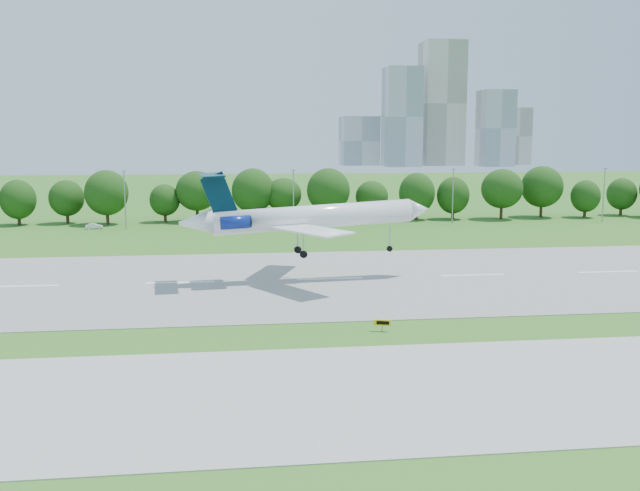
{
  "coord_description": "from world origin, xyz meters",
  "views": [
    {
      "loc": [
        -32.98,
        -68.81,
        19.21
      ],
      "look_at": [
        -22.23,
        18.0,
        5.75
      ],
      "focal_mm": 40.0,
      "sensor_mm": 36.0,
      "label": 1
    }
  ],
  "objects_px": {
    "taxi_sign_left": "(382,323)",
    "service_vehicle_b": "(265,227)",
    "service_vehicle_a": "(94,226)",
    "airliner": "(301,217)"
  },
  "relations": [
    {
      "from": "taxi_sign_left",
      "to": "service_vehicle_b",
      "type": "relative_size",
      "value": 0.5
    },
    {
      "from": "airliner",
      "to": "service_vehicle_b",
      "type": "relative_size",
      "value": 10.16
    },
    {
      "from": "service_vehicle_b",
      "to": "taxi_sign_left",
      "type": "bearing_deg",
      "value": -169.77
    },
    {
      "from": "airliner",
      "to": "service_vehicle_b",
      "type": "height_order",
      "value": "airliner"
    },
    {
      "from": "service_vehicle_a",
      "to": "taxi_sign_left",
      "type": "bearing_deg",
      "value": -161.78
    },
    {
      "from": "service_vehicle_a",
      "to": "service_vehicle_b",
      "type": "relative_size",
      "value": 1.04
    },
    {
      "from": "taxi_sign_left",
      "to": "service_vehicle_a",
      "type": "distance_m",
      "value": 95.33
    },
    {
      "from": "airliner",
      "to": "taxi_sign_left",
      "type": "xyz_separation_m",
      "value": [
        5.51,
        -26.24,
        -7.74
      ]
    },
    {
      "from": "airliner",
      "to": "service_vehicle_a",
      "type": "distance_m",
      "value": 70.27
    },
    {
      "from": "airliner",
      "to": "service_vehicle_a",
      "type": "relative_size",
      "value": 9.76
    }
  ]
}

